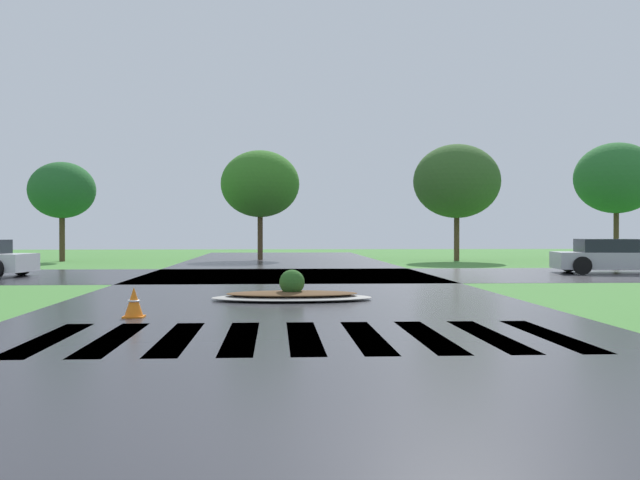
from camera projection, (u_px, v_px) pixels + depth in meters
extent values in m
cube|color=#478438|center=(338.00, 472.00, 4.95)|extent=(120.00, 120.00, 0.10)
cube|color=#2B2B30|center=(296.00, 309.00, 14.93)|extent=(10.04, 80.00, 0.01)
cube|color=#2B2B30|center=(287.00, 275.00, 26.39)|extent=(90.00, 9.04, 0.01)
cube|color=white|center=(49.00, 339.00, 10.70)|extent=(0.45, 3.54, 0.01)
cube|color=white|center=(113.00, 339.00, 10.75)|extent=(0.45, 3.54, 0.01)
cube|color=white|center=(177.00, 338.00, 10.81)|extent=(0.45, 3.54, 0.01)
cube|color=white|center=(241.00, 337.00, 10.86)|extent=(0.45, 3.54, 0.01)
cube|color=white|center=(304.00, 337.00, 10.91)|extent=(0.45, 3.54, 0.01)
cube|color=white|center=(366.00, 336.00, 10.96)|extent=(0.45, 3.54, 0.01)
cube|color=white|center=(428.00, 336.00, 11.02)|extent=(0.45, 3.54, 0.01)
cube|color=white|center=(489.00, 335.00, 11.07)|extent=(0.45, 3.54, 0.01)
cube|color=white|center=(549.00, 335.00, 11.12)|extent=(0.45, 3.54, 0.01)
ellipsoid|color=#9E9B93|center=(292.00, 298.00, 16.76)|extent=(3.54, 1.69, 0.12)
ellipsoid|color=brown|center=(292.00, 294.00, 16.76)|extent=(2.90, 1.38, 0.10)
sphere|color=#2D6023|center=(292.00, 282.00, 16.75)|extent=(0.56, 0.56, 0.56)
cylinder|color=black|center=(22.00, 266.00, 26.44)|extent=(0.66, 0.31, 0.64)
cube|color=#B7B7BF|center=(618.00, 260.00, 27.58)|extent=(4.72, 2.45, 0.60)
cube|color=#1E232B|center=(606.00, 246.00, 27.60)|extent=(2.11, 1.88, 0.48)
cylinder|color=black|center=(569.00, 263.00, 28.66)|extent=(0.66, 0.30, 0.64)
cylinder|color=black|center=(582.00, 266.00, 26.73)|extent=(0.66, 0.30, 0.64)
cone|color=orange|center=(134.00, 302.00, 13.41)|extent=(0.34, 0.34, 0.54)
torus|color=white|center=(134.00, 301.00, 13.41)|extent=(0.22, 0.22, 0.04)
cube|color=orange|center=(134.00, 317.00, 13.41)|extent=(0.36, 0.36, 0.03)
cylinder|color=#4C3823|center=(62.00, 237.00, 38.52)|extent=(0.28, 0.28, 2.45)
ellipsoid|color=#24622A|center=(62.00, 190.00, 38.49)|extent=(3.36, 3.36, 2.85)
cylinder|color=#4C3823|center=(260.00, 236.00, 40.83)|extent=(0.28, 0.28, 2.61)
ellipsoid|color=#347223|center=(260.00, 184.00, 40.80)|extent=(4.23, 4.23, 3.59)
cylinder|color=#4C3823|center=(457.00, 236.00, 39.45)|extent=(0.28, 0.28, 2.56)
ellipsoid|color=#345C26|center=(457.00, 181.00, 39.41)|extent=(4.51, 4.51, 3.83)
cylinder|color=#4C3823|center=(616.00, 233.00, 40.75)|extent=(0.28, 0.28, 2.83)
ellipsoid|color=#28692C|center=(616.00, 178.00, 40.72)|extent=(4.46, 4.46, 3.79)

